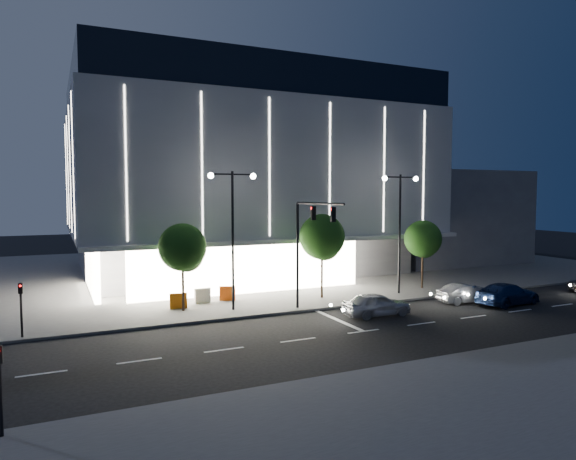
# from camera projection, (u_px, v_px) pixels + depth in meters

# --- Properties ---
(ground) EXTENTS (160.00, 160.00, 0.00)m
(ground) POSITION_uv_depth(u_px,v_px,m) (319.00, 329.00, 28.76)
(ground) COLOR black
(ground) RESTS_ON ground
(sidewalk_museum) EXTENTS (70.00, 40.00, 0.15)m
(sidewalk_museum) POSITION_uv_depth(u_px,v_px,m) (251.00, 267.00, 52.59)
(sidewalk_museum) COLOR #474747
(sidewalk_museum) RESTS_ON ground
(museum) EXTENTS (30.00, 25.80, 18.00)m
(museum) POSITION_uv_depth(u_px,v_px,m) (237.00, 176.00, 49.57)
(museum) COLOR #4C4C51
(museum) RESTS_ON ground
(annex_building) EXTENTS (16.00, 20.00, 10.00)m
(annex_building) POSITION_uv_depth(u_px,v_px,m) (416.00, 216.00, 61.00)
(annex_building) COLOR #4C4C51
(annex_building) RESTS_ON ground
(traffic_mast) EXTENTS (0.33, 5.89, 7.07)m
(traffic_mast) POSITION_uv_depth(u_px,v_px,m) (308.00, 235.00, 31.85)
(traffic_mast) COLOR black
(traffic_mast) RESTS_ON ground
(street_lamp_west) EXTENTS (3.16, 0.36, 9.00)m
(street_lamp_west) POSITION_uv_depth(u_px,v_px,m) (233.00, 219.00, 32.53)
(street_lamp_west) COLOR black
(street_lamp_west) RESTS_ON ground
(street_lamp_east) EXTENTS (3.16, 0.36, 9.00)m
(street_lamp_east) POSITION_uv_depth(u_px,v_px,m) (400.00, 216.00, 37.95)
(street_lamp_east) COLOR black
(street_lamp_east) RESTS_ON ground
(ped_signal_far) EXTENTS (0.22, 0.24, 3.00)m
(ped_signal_far) POSITION_uv_depth(u_px,v_px,m) (21.00, 304.00, 26.45)
(ped_signal_far) COLOR black
(ped_signal_far) RESTS_ON ground
(ped_signal_near) EXTENTS (0.22, 0.24, 3.00)m
(ped_signal_near) POSITION_uv_depth(u_px,v_px,m) (0.00, 381.00, 15.57)
(ped_signal_near) COLOR black
(ped_signal_near) RESTS_ON ground
(tree_left) EXTENTS (3.02, 3.02, 5.72)m
(tree_left) POSITION_uv_depth(u_px,v_px,m) (183.00, 250.00, 32.35)
(tree_left) COLOR black
(tree_left) RESTS_ON ground
(tree_mid) EXTENTS (3.25, 3.25, 6.15)m
(tree_mid) POSITION_uv_depth(u_px,v_px,m) (322.00, 239.00, 36.50)
(tree_mid) COLOR black
(tree_mid) RESTS_ON ground
(tree_right) EXTENTS (2.91, 2.91, 5.51)m
(tree_right) POSITION_uv_depth(u_px,v_px,m) (423.00, 241.00, 40.28)
(tree_right) COLOR black
(tree_right) RESTS_ON ground
(car_lead) EXTENTS (4.39, 1.91, 1.48)m
(car_lead) POSITION_uv_depth(u_px,v_px,m) (376.00, 304.00, 31.74)
(car_lead) COLOR #ADAFB5
(car_lead) RESTS_ON ground
(car_second) EXTENTS (4.19, 1.85, 1.34)m
(car_second) POSITION_uv_depth(u_px,v_px,m) (466.00, 293.00, 35.56)
(car_second) COLOR gray
(car_second) RESTS_ON ground
(car_third) EXTENTS (5.28, 2.61, 1.48)m
(car_third) POSITION_uv_depth(u_px,v_px,m) (507.00, 294.00, 35.04)
(car_third) COLOR navy
(car_third) RESTS_ON ground
(barrier_a) EXTENTS (1.12, 0.35, 1.00)m
(barrier_a) POSITION_uv_depth(u_px,v_px,m) (178.00, 301.00, 33.19)
(barrier_a) COLOR #D0650B
(barrier_a) RESTS_ON sidewalk_museum
(barrier_b) EXTENTS (1.12, 0.34, 1.00)m
(barrier_b) POSITION_uv_depth(u_px,v_px,m) (202.00, 296.00, 34.94)
(barrier_b) COLOR white
(barrier_b) RESTS_ON sidewalk_museum
(barrier_c) EXTENTS (1.11, 0.67, 1.00)m
(barrier_c) POSITION_uv_depth(u_px,v_px,m) (227.00, 293.00, 35.70)
(barrier_c) COLOR #DD4B0C
(barrier_c) RESTS_ON sidewalk_museum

